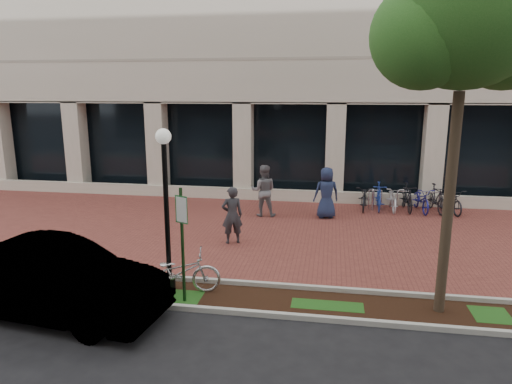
% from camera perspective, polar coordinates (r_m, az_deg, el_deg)
% --- Properties ---
extents(ground, '(120.00, 120.00, 0.00)m').
position_cam_1_polar(ground, '(15.67, 2.24, -4.96)').
color(ground, black).
rests_on(ground, ground).
extents(brick_plaza, '(40.00, 9.00, 0.01)m').
position_cam_1_polar(brick_plaza, '(15.67, 2.24, -4.94)').
color(brick_plaza, brown).
rests_on(brick_plaza, ground).
extents(planting_strip, '(40.00, 1.50, 0.01)m').
position_cam_1_polar(planting_strip, '(10.83, -1.39, -13.23)').
color(planting_strip, black).
rests_on(planting_strip, ground).
extents(curb_plaza_side, '(40.00, 0.12, 0.12)m').
position_cam_1_polar(curb_plaza_side, '(11.48, -0.68, -11.38)').
color(curb_plaza_side, '#B0AFA5').
rests_on(curb_plaza_side, ground).
extents(curb_street_side, '(40.00, 0.12, 0.12)m').
position_cam_1_polar(curb_street_side, '(10.15, -2.22, -14.76)').
color(curb_street_side, '#B0AFA5').
rests_on(curb_street_side, ground).
extents(parking_sign, '(0.34, 0.07, 2.66)m').
position_cam_1_polar(parking_sign, '(10.23, -9.25, -4.92)').
color(parking_sign, '#133615').
rests_on(parking_sign, ground).
extents(lamppost, '(0.36, 0.36, 3.89)m').
position_cam_1_polar(lamppost, '(10.82, -11.17, -1.11)').
color(lamppost, black).
rests_on(lamppost, ground).
extents(street_tree, '(3.78, 3.15, 7.87)m').
position_cam_1_polar(street_tree, '(10.15, 25.06, 19.16)').
color(street_tree, '#453627').
rests_on(street_tree, ground).
extents(locked_bicycle, '(2.11, 1.16, 1.05)m').
position_cam_1_polar(locked_bicycle, '(11.09, -9.71, -9.83)').
color(locked_bicycle, silver).
rests_on(locked_bicycle, ground).
extents(pedestrian_left, '(0.78, 0.66, 1.83)m').
position_cam_1_polar(pedestrian_left, '(14.26, -3.00, -2.92)').
color(pedestrian_left, '#2A2A2F').
rests_on(pedestrian_left, ground).
extents(pedestrian_mid, '(1.02, 0.83, 1.98)m').
position_cam_1_polar(pedestrian_mid, '(17.35, 0.94, 0.17)').
color(pedestrian_mid, slate).
rests_on(pedestrian_mid, ground).
extents(pedestrian_right, '(1.08, 0.86, 1.94)m').
position_cam_1_polar(pedestrian_right, '(17.29, 8.79, -0.10)').
color(pedestrian_right, '#1B2544').
rests_on(pedestrian_right, ground).
extents(bollard, '(0.12, 0.12, 0.89)m').
position_cam_1_polar(bollard, '(18.84, 14.39, -0.91)').
color(bollard, '#B2B2B7').
rests_on(bollard, ground).
extents(bike_rack_cluster, '(4.24, 1.99, 1.10)m').
position_cam_1_polar(bike_rack_cluster, '(19.15, 18.35, -0.75)').
color(bike_rack_cluster, black).
rests_on(bike_rack_cluster, ground).
extents(sedan_near_curb, '(5.05, 2.28, 1.61)m').
position_cam_1_polar(sedan_near_curb, '(10.71, -24.07, -10.04)').
color(sedan_near_curb, '#B3B3B8').
rests_on(sedan_near_curb, ground).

